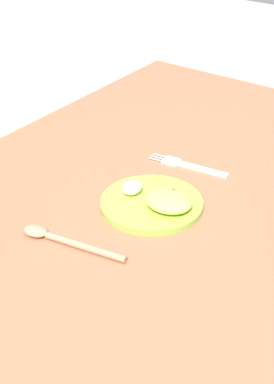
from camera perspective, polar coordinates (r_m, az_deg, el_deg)
The scene contains 4 objects.
dining_table at distance 1.28m, azimuth 5.20°, elevation -2.13°, with size 1.21×0.99×0.68m.
plate at distance 1.16m, azimuth 1.91°, elevation -0.97°, with size 0.21×0.21×0.04m.
fork at distance 1.31m, azimuth 5.09°, elevation 2.61°, with size 0.04×0.19×0.01m.
spoon at distance 1.07m, azimuth -7.55°, elevation -4.63°, with size 0.06×0.22×0.02m.
Camera 1 is at (-0.93, -0.52, 1.32)m, focal length 54.01 mm.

